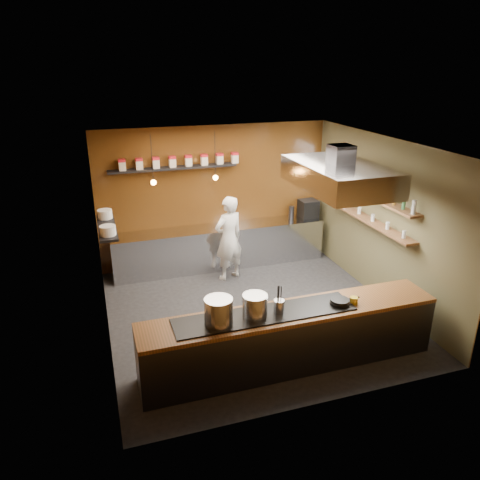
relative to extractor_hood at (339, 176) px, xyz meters
name	(u,v)px	position (x,y,z in m)	size (l,w,h in m)	color
floor	(253,313)	(-1.30, 0.40, -2.51)	(5.00, 5.00, 0.00)	black
back_wall	(215,196)	(-1.30, 2.90, -1.01)	(5.00, 5.00, 0.00)	#3B1E0A
left_wall	(100,253)	(-3.80, 0.40, -1.01)	(5.00, 5.00, 0.00)	#3B1E0A
right_wall	(382,220)	(1.20, 0.40, -1.01)	(5.00, 5.00, 0.00)	brown
ceiling	(255,145)	(-1.30, 0.40, 0.49)	(5.00, 5.00, 0.00)	silver
window_pane	(336,178)	(1.15, 2.10, -0.61)	(1.00, 1.00, 0.00)	white
prep_counter	(220,246)	(-1.30, 2.57, -2.06)	(4.60, 0.65, 0.90)	silver
pass_counter	(290,338)	(-1.30, -1.20, -2.04)	(4.40, 0.72, 0.94)	#38383D
tin_shelf	(173,168)	(-2.20, 2.76, -0.31)	(2.60, 0.26, 0.04)	black
plate_shelf	(107,227)	(-3.64, 1.40, -0.96)	(0.30, 1.40, 0.04)	black
bottle_shelf_upper	(368,194)	(1.04, 0.70, -0.59)	(0.26, 2.80, 0.04)	brown
bottle_shelf_lower	(366,218)	(1.04, 0.70, -1.06)	(0.26, 2.80, 0.04)	brown
extractor_hood	(339,176)	(0.00, 0.00, 0.00)	(1.20, 2.00, 0.72)	#38383D
pendant_left	(153,180)	(-2.70, 2.10, -0.35)	(0.10, 0.10, 0.95)	black
pendant_right	(215,175)	(-1.50, 2.10, -0.35)	(0.10, 0.10, 0.95)	black
storage_tins	(180,161)	(-2.05, 2.76, -0.17)	(2.43, 0.13, 0.22)	beige
plate_stacks	(106,222)	(-3.64, 1.40, -0.86)	(0.26, 1.16, 0.16)	white
bottles	(369,187)	(1.04, 0.70, -0.45)	(0.06, 2.66, 0.24)	silver
wine_glasses	(366,214)	(1.04, 0.70, -0.97)	(0.07, 2.37, 0.13)	silver
stockpot_large	(219,311)	(-2.39, -1.25, -1.38)	(0.39, 0.39, 0.37)	silver
stockpot_small	(255,306)	(-1.86, -1.22, -1.40)	(0.35, 0.35, 0.33)	silver
utensil_crock	(279,306)	(-1.51, -1.23, -1.47)	(0.15, 0.15, 0.20)	silver
frying_pan	(340,302)	(-0.57, -1.27, -1.53)	(0.46, 0.29, 0.07)	black
butter_jar	(354,300)	(-0.36, -1.30, -1.53)	(0.11, 0.11, 0.10)	gold
espresso_machine	(308,208)	(0.80, 2.63, -1.41)	(0.39, 0.37, 0.39)	black
chef	(229,238)	(-1.30, 1.91, -1.63)	(0.64, 0.42, 1.76)	white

